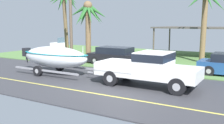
# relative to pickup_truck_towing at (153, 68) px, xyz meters

# --- Properties ---
(ground) EXTENTS (36.00, 22.00, 0.11)m
(ground) POSITION_rel_pickup_truck_towing_xyz_m (-1.60, 7.68, -1.02)
(ground) COLOR #38383D
(pickup_truck_towing) EXTENTS (5.53, 2.01, 1.80)m
(pickup_truck_towing) POSITION_rel_pickup_truck_towing_xyz_m (0.00, 0.00, 0.00)
(pickup_truck_towing) COLOR silver
(pickup_truck_towing) RESTS_ON ground
(boat_on_trailer) EXTENTS (6.22, 2.20, 2.35)m
(boat_on_trailer) POSITION_rel_pickup_truck_towing_xyz_m (-6.64, -0.00, 0.11)
(boat_on_trailer) COLOR gray
(boat_on_trailer) RESTS_ON ground
(parked_sedan_far) EXTENTS (4.61, 1.84, 1.38)m
(parked_sedan_far) POSITION_rel_pickup_truck_towing_xyz_m (-5.06, 5.23, -0.34)
(parked_sedan_far) COLOR black
(parked_sedan_far) RESTS_ON ground
(carport_awning) EXTENTS (7.40, 5.19, 2.86)m
(carport_awning) POSITION_rel_pickup_truck_towing_xyz_m (-0.79, 13.15, 1.73)
(carport_awning) COLOR #4C4238
(carport_awning) RESTS_ON ground
(palm_tree_near_right) EXTENTS (3.28, 2.79, 6.04)m
(palm_tree_near_right) POSITION_rel_pickup_truck_towing_xyz_m (0.49, 9.56, 3.35)
(palm_tree_near_right) COLOR brown
(palm_tree_near_right) RESTS_ON ground
(palm_tree_mid) EXTENTS (3.27, 3.24, 6.42)m
(palm_tree_mid) POSITION_rel_pickup_truck_towing_xyz_m (-12.39, 7.77, 3.95)
(palm_tree_mid) COLOR brown
(palm_tree_mid) RESTS_ON ground
(palm_tree_far_left) EXTENTS (3.00, 2.95, 4.96)m
(palm_tree_far_left) POSITION_rel_pickup_truck_towing_xyz_m (-7.60, 4.99, 2.57)
(palm_tree_far_left) COLOR brown
(palm_tree_far_left) RESTS_ON ground
(utility_pole) EXTENTS (0.24, 1.80, 7.54)m
(utility_pole) POSITION_rel_pickup_truck_towing_xyz_m (-8.60, 4.06, 2.91)
(utility_pole) COLOR brown
(utility_pole) RESTS_ON ground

